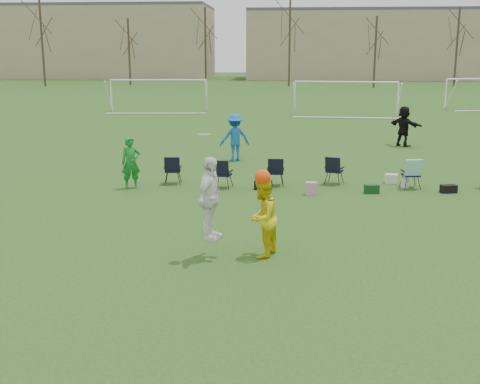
# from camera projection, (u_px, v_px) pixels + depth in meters

# --- Properties ---
(ground) EXTENTS (260.00, 260.00, 0.00)m
(ground) POSITION_uv_depth(u_px,v_px,m) (293.00, 270.00, 12.54)
(ground) COLOR #224917
(ground) RESTS_ON ground
(fielder_green_near) EXTENTS (0.74, 0.62, 1.73)m
(fielder_green_near) POSITION_uv_depth(u_px,v_px,m) (131.00, 163.00, 19.88)
(fielder_green_near) COLOR #157627
(fielder_green_near) RESTS_ON ground
(fielder_blue) EXTENTS (1.44, 1.13, 1.96)m
(fielder_blue) POSITION_uv_depth(u_px,v_px,m) (235.00, 137.00, 25.01)
(fielder_blue) COLOR #175DAE
(fielder_blue) RESTS_ON ground
(fielder_black) EXTENTS (1.62, 1.72, 1.94)m
(fielder_black) POSITION_uv_depth(u_px,v_px,m) (404.00, 126.00, 28.93)
(fielder_black) COLOR black
(fielder_black) RESTS_ON ground
(center_contest) EXTENTS (1.93, 1.33, 2.76)m
(center_contest) POSITION_uv_depth(u_px,v_px,m) (239.00, 208.00, 13.06)
(center_contest) COLOR white
(center_contest) RESTS_ON ground
(sideline_setup) EXTENTS (11.44, 2.21, 1.90)m
(sideline_setup) POSITION_uv_depth(u_px,v_px,m) (350.00, 171.00, 20.20)
(sideline_setup) COLOR #103D21
(sideline_setup) RESTS_ON ground
(goal_left) EXTENTS (7.39, 0.76, 2.46)m
(goal_left) POSITION_uv_depth(u_px,v_px,m) (159.00, 86.00, 45.88)
(goal_left) COLOR white
(goal_left) RESTS_ON ground
(goal_mid) EXTENTS (7.40, 0.63, 2.46)m
(goal_mid) POSITION_uv_depth(u_px,v_px,m) (346.00, 89.00, 42.88)
(goal_mid) COLOR white
(goal_mid) RESTS_ON ground
(tree_line) EXTENTS (110.28, 3.28, 11.40)m
(tree_line) POSITION_uv_depth(u_px,v_px,m) (291.00, 48.00, 79.21)
(tree_line) COLOR #382B21
(tree_line) RESTS_ON ground
(building_row) EXTENTS (126.00, 16.00, 13.00)m
(building_row) POSITION_uv_depth(u_px,v_px,m) (328.00, 44.00, 103.91)
(building_row) COLOR tan
(building_row) RESTS_ON ground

